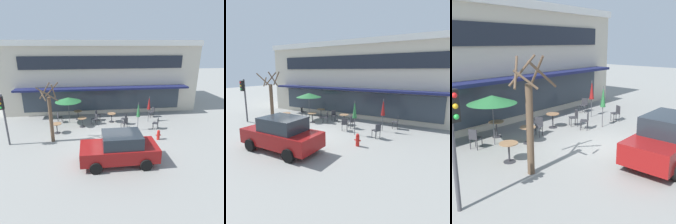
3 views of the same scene
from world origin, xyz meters
The scene contains 20 objects.
ground_plane centered at (0.00, 0.00, 0.00)m, with size 80.00×80.00×0.00m, color gray.
building_facade centered at (0.00, 9.96, 3.30)m, with size 18.01×9.10×6.59m.
cafe_table_near_wall centered at (0.49, 3.77, 0.52)m, with size 0.70×0.70×0.76m.
cafe_table_streetside centered at (-3.77, 2.00, 0.52)m, with size 0.70×0.70×0.76m.
cafe_table_by_tree centered at (-2.35, 4.75, 0.52)m, with size 0.70×0.70×0.76m.
cafe_table_mid_patio centered at (-1.95, 2.98, 0.52)m, with size 0.70×0.70×0.76m.
patio_umbrella_green_folded centered at (3.59, 3.53, 1.63)m, with size 0.28×0.28×2.20m.
patio_umbrella_cream_folded centered at (-3.03, 3.97, 2.02)m, with size 2.10×2.10×2.20m.
patio_umbrella_corner_open centered at (2.28, 1.87, 1.63)m, with size 0.28×0.28×2.20m.
cafe_chair_0 centered at (-0.92, 3.41, 0.53)m, with size 0.52×0.52×0.89m.
cafe_chair_1 centered at (4.26, 4.58, 0.53)m, with size 0.47×0.47×0.89m.
cafe_chair_2 centered at (3.77, 1.91, 0.53)m, with size 0.55×0.55×0.89m.
cafe_chair_3 centered at (1.35, 2.27, 0.53)m, with size 0.55×0.55×0.89m.
cafe_chair_4 centered at (-3.88, 4.14, 0.53)m, with size 0.52×0.52×0.89m.
cafe_chair_5 centered at (1.49, 3.12, 0.53)m, with size 0.55×0.55×0.89m.
cafe_chair_6 centered at (-0.69, 4.27, 0.53)m, with size 0.52×0.52×0.89m.
parked_sedan centered at (0.23, -2.36, 0.88)m, with size 4.20×2.02×1.76m.
street_tree centered at (-3.87, 0.69, 1.89)m, with size 1.28×1.33×3.99m.
traffic_light_pole centered at (-6.62, 0.41, 2.30)m, with size 0.26×0.44×3.40m.
fire_hydrant centered at (3.31, 0.12, 0.35)m, with size 0.36×0.20×0.71m.
Camera 3 is at (-9.79, -5.96, 4.37)m, focal length 45.00 mm.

